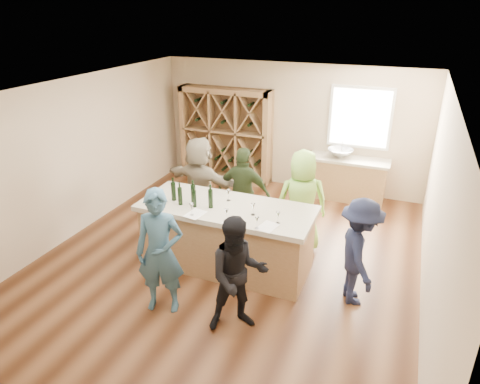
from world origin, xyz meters
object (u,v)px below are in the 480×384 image
at_px(wine_bottle_c, 193,194).
at_px(person_near_left, 160,252).
at_px(wine_rack, 226,135).
at_px(wine_bottle_d, 194,199).
at_px(person_far_right, 302,202).
at_px(person_server, 359,252).
at_px(wine_bottle_e, 211,199).
at_px(person_near_right, 238,275).
at_px(wine_bottle_b, 180,196).
at_px(tasting_counter_base, 227,239).
at_px(person_far_mid, 244,193).
at_px(wine_bottle_a, 174,191).
at_px(person_far_left, 200,183).
at_px(sink, 340,153).

xyz_separation_m(wine_bottle_c, person_near_left, (0.10, -1.18, -0.34)).
height_order(wine_rack, wine_bottle_d, wine_rack).
relative_size(wine_bottle_c, person_far_right, 0.17).
bearing_deg(wine_bottle_d, person_server, 1.84).
bearing_deg(wine_bottle_e, person_near_right, -51.02).
height_order(wine_bottle_b, wine_bottle_e, wine_bottle_e).
distance_m(wine_bottle_b, person_server, 2.76).
distance_m(wine_rack, tasting_counter_base, 3.87).
distance_m(wine_bottle_e, person_far_mid, 1.24).
xyz_separation_m(tasting_counter_base, wine_bottle_d, (-0.44, -0.20, 0.72)).
bearing_deg(tasting_counter_base, wine_bottle_a, -172.90).
bearing_deg(person_near_left, wine_bottle_a, 94.46).
bearing_deg(wine_rack, person_far_right, -45.30).
bearing_deg(tasting_counter_base, wine_bottle_e, -145.99).
bearing_deg(tasting_counter_base, person_far_mid, 96.65).
relative_size(wine_rack, person_near_left, 1.23).
distance_m(person_server, person_far_left, 3.28).
height_order(wine_bottle_b, person_far_mid, person_far_mid).
bearing_deg(sink, person_far_mid, -118.06).
bearing_deg(person_far_mid, wine_bottle_b, 65.30).
bearing_deg(person_far_right, wine_bottle_a, 8.42).
relative_size(person_near_left, person_near_right, 1.12).
height_order(wine_bottle_e, person_near_left, person_near_left).
distance_m(person_server, person_far_mid, 2.46).
relative_size(wine_rack, wine_bottle_e, 7.45).
distance_m(wine_rack, sink, 2.70).
height_order(wine_bottle_e, person_far_right, person_far_right).
bearing_deg(person_near_right, wine_bottle_c, 105.10).
bearing_deg(wine_bottle_e, wine_bottle_d, -164.82).
bearing_deg(wine_bottle_d, person_near_left, -87.98).
relative_size(tasting_counter_base, person_near_right, 1.63).
bearing_deg(person_far_mid, sink, -118.57).
distance_m(tasting_counter_base, person_near_left, 1.40).
bearing_deg(person_server, person_near_right, 109.37).
distance_m(person_far_mid, person_far_left, 0.89).
height_order(wine_bottle_d, person_near_left, person_near_left).
bearing_deg(wine_bottle_a, person_far_right, 31.12).
bearing_deg(person_server, wine_bottle_d, 71.07).
relative_size(wine_rack, person_server, 1.39).
height_order(wine_rack, sink, wine_rack).
relative_size(wine_bottle_e, person_near_left, 0.16).
height_order(person_near_right, person_far_left, person_far_left).
distance_m(sink, wine_bottle_c, 3.91).
bearing_deg(wine_bottle_c, person_far_mid, 71.31).
relative_size(wine_bottle_d, person_far_mid, 0.16).
bearing_deg(person_far_right, tasting_counter_base, 23.38).
xyz_separation_m(wine_bottle_d, person_far_mid, (0.32, 1.24, -0.37)).
relative_size(wine_bottle_a, wine_bottle_b, 1.06).
bearing_deg(person_near_right, tasting_counter_base, 87.88).
distance_m(tasting_counter_base, wine_bottle_a, 1.13).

